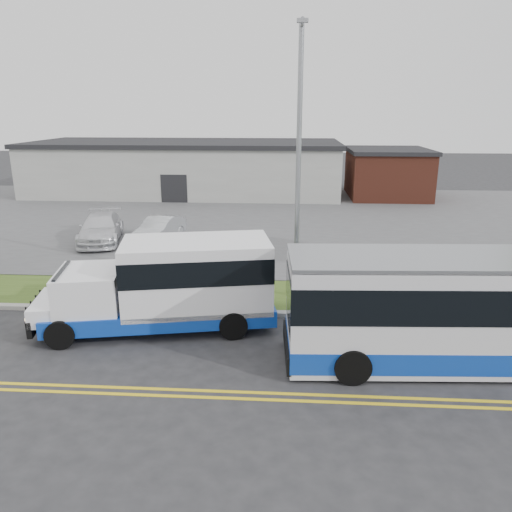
# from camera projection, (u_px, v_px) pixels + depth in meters

# --- Properties ---
(ground) EXTENTS (140.00, 140.00, 0.00)m
(ground) POSITION_uv_depth(u_px,v_px,m) (205.00, 327.00, 16.43)
(ground) COLOR #28282B
(ground) RESTS_ON ground
(lane_line_north) EXTENTS (70.00, 0.12, 0.01)m
(lane_line_north) POSITION_uv_depth(u_px,v_px,m) (180.00, 390.00, 12.74)
(lane_line_north) COLOR yellow
(lane_line_north) RESTS_ON ground
(lane_line_south) EXTENTS (70.00, 0.12, 0.01)m
(lane_line_south) POSITION_uv_depth(u_px,v_px,m) (177.00, 396.00, 12.45)
(lane_line_south) COLOR yellow
(lane_line_south) RESTS_ON ground
(curb) EXTENTS (80.00, 0.30, 0.15)m
(curb) POSITION_uv_depth(u_px,v_px,m) (210.00, 312.00, 17.46)
(curb) COLOR #9E9B93
(curb) RESTS_ON ground
(verge) EXTENTS (80.00, 3.30, 0.10)m
(verge) POSITION_uv_depth(u_px,v_px,m) (217.00, 294.00, 19.19)
(verge) COLOR #3B521B
(verge) RESTS_ON ground
(parking_lot) EXTENTS (80.00, 25.00, 0.10)m
(parking_lot) POSITION_uv_depth(u_px,v_px,m) (248.00, 218.00, 32.68)
(parking_lot) COLOR #4C4C4F
(parking_lot) RESTS_ON ground
(commercial_building) EXTENTS (25.40, 10.40, 4.35)m
(commercial_building) POSITION_uv_depth(u_px,v_px,m) (187.00, 167.00, 42.04)
(commercial_building) COLOR #9E9E99
(commercial_building) RESTS_ON ground
(brick_wing) EXTENTS (6.30, 7.30, 3.90)m
(brick_wing) POSITION_uv_depth(u_px,v_px,m) (387.00, 173.00, 40.07)
(brick_wing) COLOR brown
(brick_wing) RESTS_ON ground
(streetlight_near) EXTENTS (0.35, 1.53, 9.50)m
(streetlight_near) POSITION_uv_depth(u_px,v_px,m) (299.00, 159.00, 17.36)
(streetlight_near) COLOR gray
(streetlight_near) RESTS_ON verge
(shuttle_bus) EXTENTS (7.87, 3.82, 2.91)m
(shuttle_bus) POSITION_uv_depth(u_px,v_px,m) (174.00, 282.00, 16.03)
(shuttle_bus) COLOR #0F3AA7
(shuttle_bus) RESTS_ON ground
(transit_bus) EXTENTS (11.39, 3.22, 3.13)m
(transit_bus) POSITION_uv_depth(u_px,v_px,m) (491.00, 310.00, 13.71)
(transit_bus) COLOR silver
(transit_bus) RESTS_ON ground
(pedestrian) EXTENTS (0.70, 0.60, 1.63)m
(pedestrian) POSITION_uv_depth(u_px,v_px,m) (149.00, 264.00, 20.00)
(pedestrian) COLOR black
(pedestrian) RESTS_ON verge
(parked_car_a) EXTENTS (2.19, 4.24, 1.33)m
(parked_car_a) POSITION_uv_depth(u_px,v_px,m) (159.00, 230.00, 26.41)
(parked_car_a) COLOR #ADB0B5
(parked_car_a) RESTS_ON parking_lot
(parked_car_b) EXTENTS (3.14, 5.34, 1.45)m
(parked_car_b) POSITION_uv_depth(u_px,v_px,m) (101.00, 228.00, 26.48)
(parked_car_b) COLOR silver
(parked_car_b) RESTS_ON parking_lot
(grocery_bag_left) EXTENTS (0.32, 0.32, 0.32)m
(grocery_bag_left) POSITION_uv_depth(u_px,v_px,m) (141.00, 282.00, 19.97)
(grocery_bag_left) COLOR white
(grocery_bag_left) RESTS_ON verge
(grocery_bag_right) EXTENTS (0.32, 0.32, 0.32)m
(grocery_bag_right) POSITION_uv_depth(u_px,v_px,m) (159.00, 278.00, 20.41)
(grocery_bag_right) COLOR white
(grocery_bag_right) RESTS_ON verge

